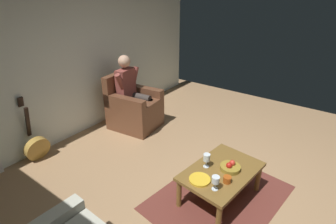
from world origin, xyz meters
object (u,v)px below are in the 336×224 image
Objects in this scene: coffee_table at (221,174)px; guitar at (36,146)px; armchair at (133,109)px; decorative_dish at (200,180)px; person_seated at (132,90)px; candle_jar at (227,179)px; fruit_bowl at (230,167)px; wine_glass_near at (207,158)px; wine_glass_far at (216,180)px.

guitar reaches higher than coffee_table.
decorative_dish is (1.08, 2.00, 0.08)m from armchair.
person_seated is 1.24× the size of coffee_table.
coffee_table is 0.34m from decorative_dish.
candle_jar is at bearing 60.82° from armchair.
person_seated reaches higher than fruit_bowl.
decorative_dish is at bearing -26.46° from fruit_bowl.
wine_glass_near reaches higher than coffee_table.
decorative_dish is at bearing -20.61° from coffee_table.
wine_glass_far is 0.20m from candle_jar.
fruit_bowl is (0.70, 2.19, 0.10)m from armchair.
coffee_table is 4.45× the size of fruit_bowl.
person_seated reaches higher than coffee_table.
guitar is at bearing -78.89° from wine_glass_far.
candle_jar is at bearing 60.94° from person_seated.
candle_jar is (0.93, 2.25, 0.11)m from armchair.
candle_jar is (0.11, 0.32, -0.09)m from wine_glass_near.
decorative_dish is (-0.03, -0.20, -0.11)m from wine_glass_far.
armchair is at bearing -116.71° from wine_glass_far.
fruit_bowl is at bearing 153.54° from decorative_dish.
guitar reaches higher than fruit_bowl.
wine_glass_near is at bearing -74.36° from coffee_table.
wine_glass_far is at bearing 1.40° from fruit_bowl.
wine_glass_far is (0.29, 0.26, -0.00)m from wine_glass_near.
person_seated is 5.54× the size of fruit_bowl.
person_seated reaches higher than wine_glass_near.
armchair reaches higher than guitar.
guitar is 5.90× the size of wine_glass_far.
armchair is at bearing -118.34° from decorative_dish.
guitar is at bearing -71.50° from coffee_table.
candle_jar reaches higher than decorative_dish.
wine_glass_far is (0.34, 0.08, 0.17)m from coffee_table.
fruit_bowl is at bearing -178.60° from wine_glass_far.
decorative_dish is 2.65× the size of candle_jar.
wine_glass_far reaches higher than candle_jar.
armchair is 2.25m from coffee_table.
armchair is 4.11× the size of decorative_dish.
person_seated is 2.30m from decorative_dish.
fruit_bowl reaches higher than decorative_dish.
fruit_bowl is (-0.41, -0.01, -0.08)m from wine_glass_far.
wine_glass_near reaches higher than decorative_dish.
armchair is 10.90× the size of candle_jar.
person_seated is (0.00, -0.01, 0.36)m from armchair.
armchair is 2.44m from candle_jar.
coffee_table is 11.77× the size of candle_jar.
fruit_bowl reaches higher than coffee_table.
wine_glass_near is 1.96× the size of candle_jar.
wine_glass_near is at bearing 60.41° from person_seated.
candle_jar is at bearing 120.81° from decorative_dish.
decorative_dish is 0.30m from candle_jar.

